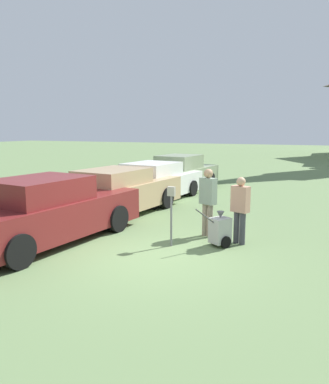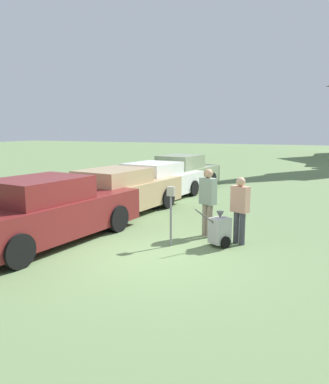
{
  "view_description": "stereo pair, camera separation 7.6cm",
  "coord_description": "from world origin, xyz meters",
  "px_view_note": "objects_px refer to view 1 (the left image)",
  "views": [
    {
      "loc": [
        3.47,
        -7.12,
        2.77
      ],
      "look_at": [
        -0.49,
        1.84,
        1.1
      ],
      "focal_mm": 35.0,
      "sensor_mm": 36.0,
      "label": 1
    },
    {
      "loc": [
        3.54,
        -7.09,
        2.77
      ],
      "look_at": [
        -0.49,
        1.84,
        1.1
      ],
      "focal_mm": 35.0,
      "sensor_mm": 36.0,
      "label": 2
    }
  ],
  "objects_px": {
    "parked_car_white": "(154,182)",
    "person_worker": "(208,198)",
    "parked_car_sage": "(181,174)",
    "equipment_cart": "(220,230)",
    "parked_car_maroon": "(47,212)",
    "person_supervisor": "(240,206)",
    "parking_meter": "(171,205)",
    "parked_car_tan": "(117,193)"
  },
  "relations": [
    {
      "from": "parked_car_white",
      "to": "person_worker",
      "type": "height_order",
      "value": "person_worker"
    },
    {
      "from": "parked_car_sage",
      "to": "equipment_cart",
      "type": "xyz_separation_m",
      "value": [
        3.96,
        -7.54,
        -0.33
      ]
    },
    {
      "from": "parked_car_maroon",
      "to": "person_worker",
      "type": "relative_size",
      "value": 3.02
    },
    {
      "from": "person_supervisor",
      "to": "parked_car_maroon",
      "type": "bearing_deg",
      "value": 42.47
    },
    {
      "from": "parked_car_sage",
      "to": "person_supervisor",
      "type": "xyz_separation_m",
      "value": [
        4.35,
        -7.18,
        0.21
      ]
    },
    {
      "from": "parking_meter",
      "to": "person_supervisor",
      "type": "relative_size",
      "value": 0.88
    },
    {
      "from": "person_supervisor",
      "to": "equipment_cart",
      "type": "xyz_separation_m",
      "value": [
        -0.38,
        -0.36,
        -0.54
      ]
    },
    {
      "from": "parked_car_sage",
      "to": "person_supervisor",
      "type": "bearing_deg",
      "value": -52.01
    },
    {
      "from": "parked_car_white",
      "to": "person_supervisor",
      "type": "bearing_deg",
      "value": -38.03
    },
    {
      "from": "parked_car_maroon",
      "to": "parked_car_sage",
      "type": "distance_m",
      "value": 8.95
    },
    {
      "from": "parked_car_maroon",
      "to": "parked_car_tan",
      "type": "distance_m",
      "value": 3.28
    },
    {
      "from": "parked_car_tan",
      "to": "person_worker",
      "type": "xyz_separation_m",
      "value": [
        3.45,
        -1.21,
        0.3
      ]
    },
    {
      "from": "parked_car_maroon",
      "to": "person_supervisor",
      "type": "distance_m",
      "value": 4.7
    },
    {
      "from": "parked_car_sage",
      "to": "parking_meter",
      "type": "relative_size",
      "value": 3.34
    },
    {
      "from": "parked_car_sage",
      "to": "person_worker",
      "type": "height_order",
      "value": "person_worker"
    },
    {
      "from": "parked_car_maroon",
      "to": "parking_meter",
      "type": "distance_m",
      "value": 3.06
    },
    {
      "from": "parked_car_white",
      "to": "person_supervisor",
      "type": "relative_size",
      "value": 3.06
    },
    {
      "from": "parked_car_white",
      "to": "equipment_cart",
      "type": "xyz_separation_m",
      "value": [
        3.96,
        -4.68,
        -0.29
      ]
    },
    {
      "from": "parked_car_maroon",
      "to": "equipment_cart",
      "type": "relative_size",
      "value": 5.33
    },
    {
      "from": "parked_car_maroon",
      "to": "parked_car_white",
      "type": "distance_m",
      "value": 6.09
    },
    {
      "from": "parked_car_tan",
      "to": "parked_car_sage",
      "type": "height_order",
      "value": "parked_car_sage"
    },
    {
      "from": "parked_car_white",
      "to": "parked_car_sage",
      "type": "relative_size",
      "value": 1.05
    },
    {
      "from": "parked_car_maroon",
      "to": "parked_car_white",
      "type": "height_order",
      "value": "parked_car_maroon"
    },
    {
      "from": "parked_car_tan",
      "to": "person_supervisor",
      "type": "bearing_deg",
      "value": -12.36
    },
    {
      "from": "parked_car_tan",
      "to": "parked_car_white",
      "type": "xyz_separation_m",
      "value": [
        -0.0,
        2.81,
        -0.03
      ]
    },
    {
      "from": "parked_car_white",
      "to": "person_worker",
      "type": "relative_size",
      "value": 2.84
    },
    {
      "from": "equipment_cart",
      "to": "parked_car_white",
      "type": "bearing_deg",
      "value": 161.05
    },
    {
      "from": "parked_car_white",
      "to": "parked_car_maroon",
      "type": "bearing_deg",
      "value": -83.2
    },
    {
      "from": "parked_car_sage",
      "to": "parked_car_white",
      "type": "bearing_deg",
      "value": -83.19
    },
    {
      "from": "parked_car_sage",
      "to": "parking_meter",
      "type": "height_order",
      "value": "parked_car_sage"
    },
    {
      "from": "parked_car_tan",
      "to": "parking_meter",
      "type": "distance_m",
      "value": 3.74
    },
    {
      "from": "parked_car_maroon",
      "to": "person_supervisor",
      "type": "xyz_separation_m",
      "value": [
        4.35,
        1.77,
        0.18
      ]
    },
    {
      "from": "parking_meter",
      "to": "parked_car_maroon",
      "type": "bearing_deg",
      "value": -162.16
    },
    {
      "from": "parked_car_maroon",
      "to": "parking_meter",
      "type": "relative_size",
      "value": 3.71
    },
    {
      "from": "parked_car_white",
      "to": "parking_meter",
      "type": "bearing_deg",
      "value": -53.78
    },
    {
      "from": "parking_meter",
      "to": "equipment_cart",
      "type": "xyz_separation_m",
      "value": [
        1.06,
        0.47,
        -0.61
      ]
    },
    {
      "from": "parked_car_sage",
      "to": "person_supervisor",
      "type": "relative_size",
      "value": 2.93
    },
    {
      "from": "parking_meter",
      "to": "parked_car_tan",
      "type": "bearing_deg",
      "value": 141.11
    },
    {
      "from": "parked_car_white",
      "to": "parking_meter",
      "type": "height_order",
      "value": "parked_car_white"
    },
    {
      "from": "parked_car_maroon",
      "to": "person_supervisor",
      "type": "bearing_deg",
      "value": 28.96
    },
    {
      "from": "person_supervisor",
      "to": "parked_car_sage",
      "type": "bearing_deg",
      "value": -38.5
    },
    {
      "from": "parked_car_tan",
      "to": "parked_car_maroon",
      "type": "bearing_deg",
      "value": -83.2
    }
  ]
}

